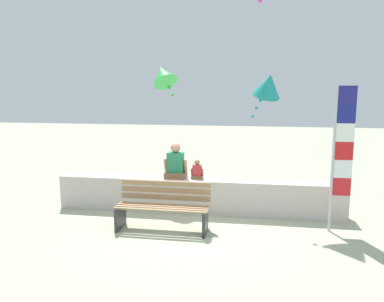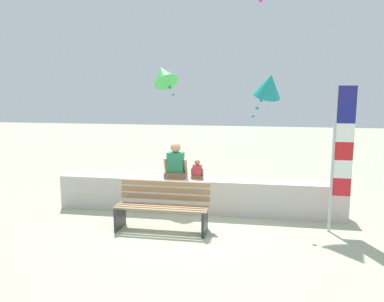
% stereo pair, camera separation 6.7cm
% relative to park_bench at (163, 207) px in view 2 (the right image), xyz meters
% --- Properties ---
extents(ground_plane, '(40.00, 40.00, 0.00)m').
position_rel_park_bench_xyz_m(ground_plane, '(0.50, 0.23, -0.42)').
color(ground_plane, '#AAB191').
extents(seawall_ledge, '(6.08, 0.49, 0.73)m').
position_rel_park_bench_xyz_m(seawall_ledge, '(0.50, 1.12, -0.06)').
color(seawall_ledge, beige).
rests_on(seawall_ledge, ground).
extents(park_bench, '(1.75, 0.62, 0.88)m').
position_rel_park_bench_xyz_m(park_bench, '(0.00, 0.00, 0.00)').
color(park_bench, '#957F59').
rests_on(park_bench, ground).
extents(person_adult, '(0.50, 0.37, 0.77)m').
position_rel_park_bench_xyz_m(person_adult, '(0.01, 1.16, 0.60)').
color(person_adult, brown).
rests_on(person_adult, seawall_ledge).
extents(person_child, '(0.27, 0.20, 0.41)m').
position_rel_park_bench_xyz_m(person_child, '(0.48, 1.16, 0.46)').
color(person_child, brown).
rests_on(person_child, seawall_ledge).
extents(flag_banner, '(0.37, 0.05, 2.68)m').
position_rel_park_bench_xyz_m(flag_banner, '(3.19, 0.40, 1.13)').
color(flag_banner, '#B7B7BC').
rests_on(flag_banner, ground).
extents(kite_green, '(1.06, 1.07, 0.99)m').
position_rel_park_bench_xyz_m(kite_green, '(-0.79, 3.42, 2.57)').
color(kite_green, green).
extents(kite_teal, '(0.97, 1.04, 1.13)m').
position_rel_park_bench_xyz_m(kite_teal, '(1.97, 2.64, 2.27)').
color(kite_teal, teal).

